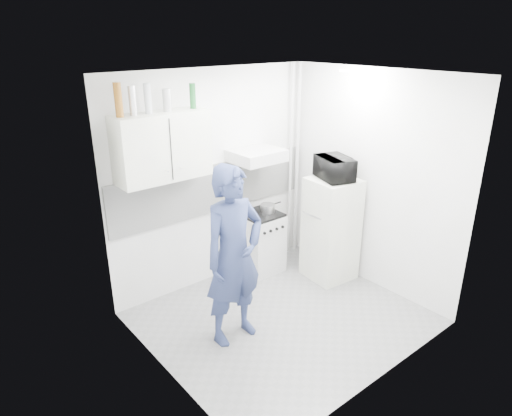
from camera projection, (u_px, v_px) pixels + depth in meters
floor at (283, 318)px, 5.05m from camera, size 2.80×2.80×0.00m
ceiling at (289, 74)px, 4.10m from camera, size 2.80×2.80×0.00m
wall_back at (215, 179)px, 5.47m from camera, size 2.80×0.00×2.80m
wall_left at (160, 248)px, 3.75m from camera, size 0.00×2.60×2.60m
wall_right at (372, 181)px, 5.40m from camera, size 0.00×2.60×2.60m
person at (234, 256)px, 4.44m from camera, size 0.68×0.45×1.84m
stove at (261, 243)px, 5.93m from camera, size 0.49×0.49×0.78m
fridge at (331, 229)px, 5.69m from camera, size 0.59×0.59×1.31m
stove_top at (261, 214)px, 5.79m from camera, size 0.47×0.47×0.03m
saucepan at (268, 208)px, 5.80m from camera, size 0.19×0.19×0.10m
microwave at (335, 168)px, 5.41m from camera, size 0.57×0.47×0.27m
bottle_a at (118, 100)px, 4.27m from camera, size 0.08×0.08×0.32m
bottle_b at (132, 101)px, 4.36m from camera, size 0.07×0.07×0.28m
bottle_c at (148, 98)px, 4.45m from camera, size 0.07×0.07×0.30m
canister_a at (167, 100)px, 4.59m from camera, size 0.09×0.09×0.23m
bottle_e at (193, 96)px, 4.76m from camera, size 0.07×0.07×0.26m
upper_cabinet at (162, 147)px, 4.70m from camera, size 1.00×0.35×0.70m
range_hood at (257, 156)px, 5.46m from camera, size 0.60×0.50×0.14m
backsplash at (216, 188)px, 5.50m from camera, size 2.74×0.03×0.60m
pipe_a at (297, 162)px, 6.18m from camera, size 0.05×0.05×2.60m
pipe_b at (291, 164)px, 6.11m from camera, size 0.04×0.04×2.60m
ceiling_spot_fixture at (344, 71)px, 4.85m from camera, size 0.10×0.10×0.02m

